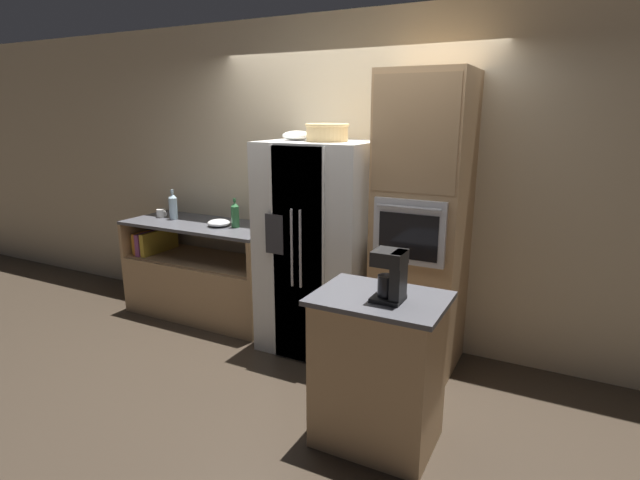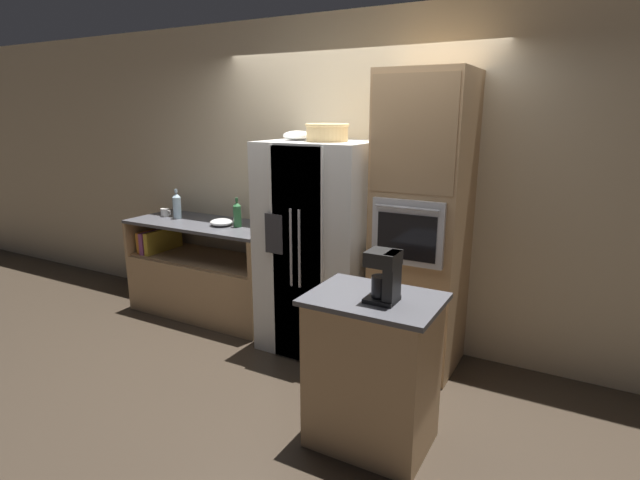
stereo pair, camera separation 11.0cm
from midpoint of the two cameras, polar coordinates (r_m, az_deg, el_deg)
The scene contains 13 objects.
ground_plane at distance 4.48m, azimuth 1.68°, elevation -11.97°, with size 20.00×20.00×0.00m, color #382D23.
wall_back at distance 4.44m, azimuth 4.42°, elevation 6.76°, with size 12.00×0.06×2.80m.
counter_left at distance 5.16m, azimuth -12.21°, elevation -4.50°, with size 1.58×0.66×0.94m.
refrigerator at distance 4.21m, azimuth 0.84°, elevation -0.84°, with size 0.90×0.82×1.76m.
wall_oven at distance 3.90m, azimuth 12.33°, elevation 1.61°, with size 0.64×0.69×2.29m.
island_counter at distance 3.12m, azimuth 7.04°, elevation -14.62°, with size 0.76×0.57×0.96m.
wicker_basket at distance 3.98m, azimuth 1.61°, elevation 12.26°, with size 0.34×0.34×0.14m.
fruit_bowl at distance 4.17m, azimuth -1.81°, elevation 11.86°, with size 0.24×0.24×0.08m.
bottle_tall at distance 4.71m, azimuth -8.79°, elevation 2.94°, with size 0.07×0.07×0.28m.
bottle_short at distance 5.22m, azimuth -15.46°, elevation 3.83°, with size 0.08×0.08×0.30m.
mug at distance 5.37m, azimuth -16.69°, elevation 3.04°, with size 0.12×0.09×0.08m.
mixing_bowl at distance 4.81m, azimuth -10.57°, elevation 2.01°, with size 0.21×0.21×0.07m.
coffee_maker at distance 2.80m, azimuth 8.63°, elevation -3.97°, with size 0.17×0.17×0.29m.
Camera 2 is at (1.88, -3.54, 1.99)m, focal length 28.00 mm.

